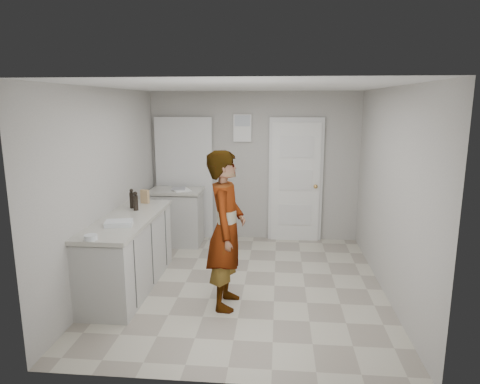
# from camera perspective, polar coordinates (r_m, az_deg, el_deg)

# --- Properties ---
(ground) EXTENTS (4.00, 4.00, 0.00)m
(ground) POSITION_cam_1_polar(r_m,az_deg,el_deg) (5.68, 0.60, -12.24)
(ground) COLOR gray
(ground) RESTS_ON ground
(room_shell) EXTENTS (4.00, 4.00, 4.00)m
(room_shell) POSITION_cam_1_polar(r_m,az_deg,el_deg) (7.26, 0.50, 1.60)
(room_shell) COLOR #A29F99
(room_shell) RESTS_ON ground
(main_counter) EXTENTS (0.64, 1.96, 0.93)m
(main_counter) POSITION_cam_1_polar(r_m,az_deg,el_deg) (5.63, -14.60, -8.16)
(main_counter) COLOR #B9B9B4
(main_counter) RESTS_ON ground
(side_counter) EXTENTS (0.84, 0.61, 0.93)m
(side_counter) POSITION_cam_1_polar(r_m,az_deg,el_deg) (7.17, -8.39, -3.54)
(side_counter) COLOR #B9B9B4
(side_counter) RESTS_ON ground
(person) EXTENTS (0.46, 0.68, 1.81)m
(person) POSITION_cam_1_polar(r_m,az_deg,el_deg) (4.84, -1.85, -5.11)
(person) COLOR silver
(person) RESTS_ON ground
(cake_mix_box) EXTENTS (0.13, 0.08, 0.19)m
(cake_mix_box) POSITION_cam_1_polar(r_m,az_deg,el_deg) (6.15, -12.57, -0.60)
(cake_mix_box) COLOR #A17C50
(cake_mix_box) RESTS_ON main_counter
(spice_jar) EXTENTS (0.05, 0.05, 0.07)m
(spice_jar) POSITION_cam_1_polar(r_m,az_deg,el_deg) (6.16, -12.30, -1.15)
(spice_jar) COLOR tan
(spice_jar) RESTS_ON main_counter
(oil_cruet_a) EXTENTS (0.06, 0.06, 0.25)m
(oil_cruet_a) POSITION_cam_1_polar(r_m,az_deg,el_deg) (5.77, -13.74, -1.22)
(oil_cruet_a) COLOR black
(oil_cruet_a) RESTS_ON main_counter
(oil_cruet_b) EXTENTS (0.06, 0.06, 0.27)m
(oil_cruet_b) POSITION_cam_1_polar(r_m,az_deg,el_deg) (5.90, -14.24, -0.89)
(oil_cruet_b) COLOR black
(oil_cruet_b) RESTS_ON main_counter
(baking_dish) EXTENTS (0.35, 0.28, 0.05)m
(baking_dish) POSITION_cam_1_polar(r_m,az_deg,el_deg) (5.14, -15.84, -4.03)
(baking_dish) COLOR silver
(baking_dish) RESTS_ON main_counter
(egg_bowl) EXTENTS (0.14, 0.14, 0.05)m
(egg_bowl) POSITION_cam_1_polar(r_m,az_deg,el_deg) (4.70, -19.28, -5.73)
(egg_bowl) COLOR silver
(egg_bowl) RESTS_ON main_counter
(papers) EXTENTS (0.38, 0.41, 0.01)m
(papers) POSITION_cam_1_polar(r_m,az_deg,el_deg) (6.99, -7.81, 0.31)
(papers) COLOR white
(papers) RESTS_ON side_counter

